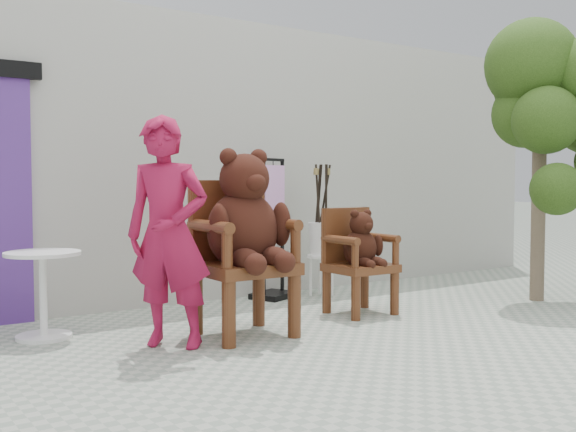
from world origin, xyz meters
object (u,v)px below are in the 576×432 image
object	(u,v)px
chair_small	(358,250)
cafe_table	(43,284)
display_stand	(273,244)
tree	(560,97)
chair_big	(243,230)
person	(169,235)
stool_bucket	(322,238)

from	to	relation	value
chair_small	cafe_table	world-z (taller)	chair_small
cafe_table	display_stand	world-z (taller)	display_stand
tree	chair_big	bearing A→B (deg)	172.09
person	tree	distance (m)	4.48
cafe_table	tree	distance (m)	5.40
chair_big	chair_small	size ratio (longest dim) A/B	1.52
chair_big	chair_small	xyz separation A→B (m)	(1.38, 0.18, -0.27)
chair_small	stool_bucket	xyz separation A→B (m)	(0.30, 0.97, 0.04)
display_stand	stool_bucket	world-z (taller)	display_stand
chair_big	cafe_table	distance (m)	1.67
person	stool_bucket	bearing A→B (deg)	73.41
stool_bucket	person	bearing A→B (deg)	-151.98
display_stand	chair_small	bearing A→B (deg)	-102.24
display_stand	stool_bucket	xyz separation A→B (m)	(0.51, -0.18, 0.06)
chair_small	person	bearing A→B (deg)	-171.72
chair_big	display_stand	bearing A→B (deg)	48.83
person	tree	size ratio (longest dim) A/B	0.59
chair_big	stool_bucket	distance (m)	2.05
person	chair_small	bearing A→B (deg)	53.67
chair_big	cafe_table	xyz separation A→B (m)	(-1.39, 0.82, -0.43)
chair_big	stool_bucket	bearing A→B (deg)	34.41
chair_small	tree	xyz separation A→B (m)	(2.18, -0.68, 1.55)
display_stand	stool_bucket	distance (m)	0.55
stool_bucket	tree	distance (m)	2.92
display_stand	tree	bearing A→B (deg)	-60.24
chair_big	display_stand	size ratio (longest dim) A/B	1.01
chair_big	display_stand	world-z (taller)	chair_big
tree	cafe_table	bearing A→B (deg)	165.07
person	display_stand	xyz separation A→B (m)	(1.88, 1.46, -0.29)
person	stool_bucket	world-z (taller)	person
chair_big	stool_bucket	size ratio (longest dim) A/B	1.06
chair_big	display_stand	xyz separation A→B (m)	(1.17, 1.34, -0.29)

